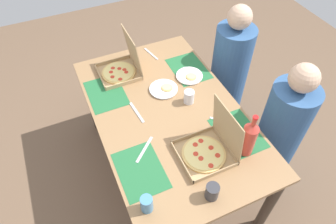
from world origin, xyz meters
The scene contains 20 objects.
ground_plane centered at (0.00, 0.00, 0.00)m, with size 6.00×6.00×0.00m, color brown.
dining_table centered at (0.00, 0.00, 0.65)m, with size 1.59×0.98×0.75m.
placemat_near_left centered at (-0.36, -0.34, 0.75)m, with size 0.36×0.26×0.00m, color #236638.
placemat_near_right centered at (0.36, -0.34, 0.75)m, with size 0.36×0.26×0.00m, color #236638.
placemat_far_left centered at (-0.36, 0.34, 0.75)m, with size 0.36×0.26×0.00m, color #236638.
placemat_far_right centered at (0.36, 0.34, 0.75)m, with size 0.36×0.26×0.00m, color #236638.
pizza_box_corner_left centered at (0.41, 0.09, 0.80)m, with size 0.31×0.31×0.34m.
pizza_box_center centered at (-0.53, -0.16, 0.80)m, with size 0.30×0.30×0.33m.
plate_near_right centered at (-0.21, 0.06, 0.76)m, with size 0.21×0.21×0.03m.
plate_middle centered at (-0.26, 0.30, 0.76)m, with size 0.21×0.21×0.03m.
soda_bottle centered at (0.49, 0.30, 0.88)m, with size 0.09×0.09×0.32m.
cup_red centered at (0.67, -0.04, 0.80)m, with size 0.08×0.08×0.10m, color #333338.
cup_clear_right centered at (0.59, -0.39, 0.80)m, with size 0.07×0.07×0.11m, color teal.
cup_spare centered at (-0.03, 0.18, 0.80)m, with size 0.07×0.07×0.10m, color silver.
knife_by_near_right centered at (0.23, -0.26, 0.75)m, with size 0.21×0.02×0.01m, color #B7B7BC.
fork_by_near_left centered at (0.23, 0.31, 0.75)m, with size 0.19×0.02×0.01m, color #B7B7BC.
knife_by_far_right centered at (-0.08, -0.20, 0.75)m, with size 0.21×0.02×0.01m, color #B7B7BC.
fork_by_far_left centered at (-0.65, 0.14, 0.75)m, with size 0.19×0.02×0.01m, color #B7B7BC.
diner_left_seat centered at (-0.36, 0.75, 0.54)m, with size 0.32×0.32×1.20m.
diner_right_seat centered at (0.36, 0.75, 0.53)m, with size 0.32×0.32×1.18m.
Camera 1 is at (1.27, -0.57, 2.31)m, focal length 32.17 mm.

